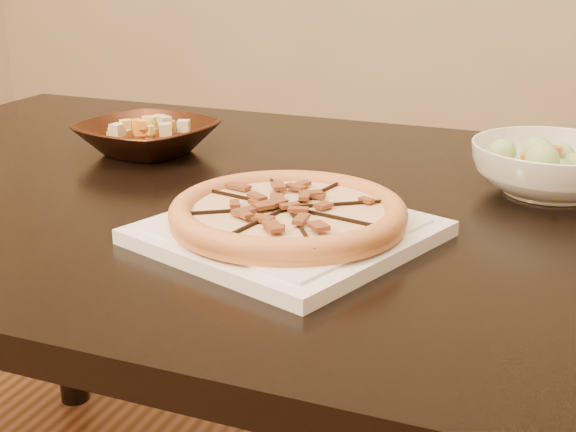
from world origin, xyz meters
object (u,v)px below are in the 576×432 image
at_px(pizza, 288,213).
at_px(bronze_bowl, 147,138).
at_px(dining_table, 256,247).
at_px(plate, 288,231).
at_px(salad_bowl, 552,169).

distance_m(pizza, bronze_bowl, 0.47).
bearing_deg(dining_table, plate, -55.05).
xyz_separation_m(pizza, salad_bowl, (0.28, 0.31, 0.00)).
height_order(bronze_bowl, salad_bowl, salad_bowl).
distance_m(plate, salad_bowl, 0.42).
relative_size(dining_table, pizza, 5.44).
bearing_deg(plate, bronze_bowl, 141.83).
distance_m(dining_table, pizza, 0.24).
bearing_deg(pizza, bronze_bowl, 141.83).
distance_m(plate, pizza, 0.02).
bearing_deg(pizza, salad_bowl, 48.63).
height_order(plate, pizza, pizza).
relative_size(plate, pizza, 1.32).
bearing_deg(dining_table, bronze_bowl, 154.33).
bearing_deg(plate, pizza, 127.26).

